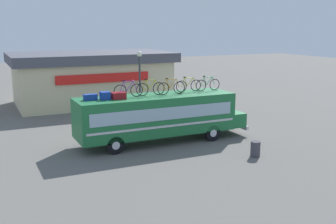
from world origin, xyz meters
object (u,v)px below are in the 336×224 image
Objects in this scene: rooftop_bicycle_1 at (128,90)px; street_lamp at (140,77)px; luggage_bag_2 at (105,96)px; rooftop_bicycle_2 at (151,88)px; rooftop_bicycle_5 at (208,84)px; bus at (159,115)px; luggage_bag_1 at (90,97)px; trash_bin at (255,149)px; rooftop_bicycle_4 at (189,85)px; rooftop_bicycle_3 at (171,88)px; luggage_bag_3 at (118,96)px.

street_lamp is (2.70, 5.16, 0.04)m from rooftop_bicycle_1.
luggage_bag_2 is 2.76m from rooftop_bicycle_2.
rooftop_bicycle_2 is at bearing -178.13° from rooftop_bicycle_5.
bus is 14.36× the size of luggage_bag_1.
luggage_bag_1 is 0.89× the size of trash_bin.
rooftop_bicycle_4 is (5.35, 0.49, 0.17)m from luggage_bag_2.
rooftop_bicycle_2 is (2.74, 0.20, 0.19)m from luggage_bag_2.
street_lamp is at bearing 75.27° from rooftop_bicycle_2.
bus is at bearing -168.89° from rooftop_bicycle_4.
bus is 5.92m from trash_bin.
street_lamp is at bearing 116.80° from rooftop_bicycle_5.
rooftop_bicycle_2 reaches higher than luggage_bag_2.
rooftop_bicycle_3 is 5.28m from street_lamp.
luggage_bag_1 is at bearing 164.60° from luggage_bag_2.
rooftop_bicycle_1 reaches higher than luggage_bag_2.
rooftop_bicycle_3 is (1.22, -0.18, -0.00)m from rooftop_bicycle_2.
rooftop_bicycle_4 is at bearing 5.09° from rooftop_bicycle_1.
street_lamp reaches higher than luggage_bag_3.
rooftop_bicycle_5 is (6.60, 0.32, 0.17)m from luggage_bag_2.
trash_bin is at bearing -54.17° from bus.
bus is at bearing -175.63° from rooftop_bicycle_5.
trash_bin is at bearing -35.16° from luggage_bag_2.
rooftop_bicycle_4 is at bearing 7.17° from luggage_bag_3.
luggage_bag_3 is 3.25m from rooftop_bicycle_3.
rooftop_bicycle_1 is at bearing 5.47° from luggage_bag_2.
luggage_bag_3 is at bearing -11.60° from luggage_bag_1.
rooftop_bicycle_1 is at bearing -117.64° from street_lamp.
rooftop_bicycle_1 is at bearing -2.02° from luggage_bag_1.
street_lamp reaches higher than luggage_bag_2.
rooftop_bicycle_1 is 2.59m from rooftop_bicycle_3.
rooftop_bicycle_2 is at bearing 8.21° from luggage_bag_3.
rooftop_bicycle_3 is at bearing -173.41° from rooftop_bicycle_5.
rooftop_bicycle_2 is 3.85m from rooftop_bicycle_5.
rooftop_bicycle_4 is 1.26m from rooftop_bicycle_5.
rooftop_bicycle_3 is at bearing 2.01° from luggage_bag_3.
rooftop_bicycle_2 is at bearing 2.66° from rooftop_bicycle_1.
rooftop_bicycle_2 is 2.62m from rooftop_bicycle_4.
bus is 6.02× the size of rooftop_bicycle_1.
trash_bin is at bearing -90.18° from rooftop_bicycle_5.
bus is 2.68m from rooftop_bicycle_4.
rooftop_bicycle_3 is at bearing -2.53° from rooftop_bicycle_1.
luggage_bag_3 is (0.73, -0.10, -0.03)m from luggage_bag_2.
luggage_bag_3 is 0.15× the size of street_lamp.
street_lamp is (0.12, 5.28, 0.04)m from rooftop_bicycle_3.
rooftop_bicycle_5 is (3.85, 0.13, -0.02)m from rooftop_bicycle_2.
street_lamp is at bearing 104.11° from trash_bin.
luggage_bag_1 reaches higher than bus.
street_lamp is at bearing 46.43° from luggage_bag_1.
rooftop_bicycle_5 is at bearing 0.89° from luggage_bag_1.
luggage_bag_2 is 0.30× the size of rooftop_bicycle_5.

